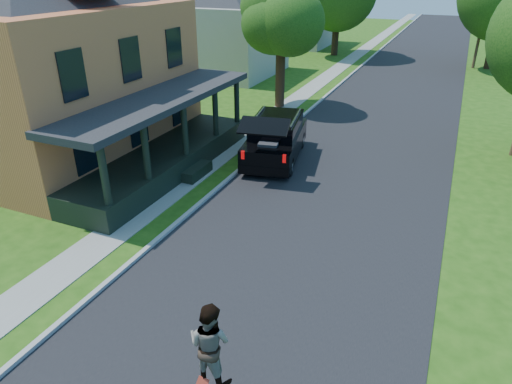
% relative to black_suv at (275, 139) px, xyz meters
% --- Properties ---
extents(ground, '(140.00, 140.00, 0.00)m').
position_rel_black_suv_xyz_m(ground, '(3.20, -9.00, -0.94)').
color(ground, '#214C0F').
rests_on(ground, ground).
extents(street, '(8.00, 120.00, 0.02)m').
position_rel_black_suv_xyz_m(street, '(3.20, 11.00, -0.94)').
color(street, black).
rests_on(street, ground).
extents(curb, '(0.15, 120.00, 0.12)m').
position_rel_black_suv_xyz_m(curb, '(-0.85, 11.00, -0.94)').
color(curb, '#9A9A95').
rests_on(curb, ground).
extents(sidewalk, '(1.30, 120.00, 0.03)m').
position_rel_black_suv_xyz_m(sidewalk, '(-2.40, 11.00, -0.94)').
color(sidewalk, gray).
rests_on(sidewalk, ground).
extents(front_walk, '(6.50, 1.20, 0.03)m').
position_rel_black_suv_xyz_m(front_walk, '(-6.30, -3.00, -0.94)').
color(front_walk, gray).
rests_on(front_walk, ground).
extents(main_house, '(15.56, 15.56, 10.10)m').
position_rel_black_suv_xyz_m(main_house, '(-9.60, -3.00, 3.98)').
color(main_house, '#E67B43').
rests_on(main_house, ground).
extents(neighbor_house_mid, '(12.78, 12.78, 8.30)m').
position_rel_black_suv_xyz_m(neighbor_house_mid, '(-10.30, 15.00, 3.25)').
color(neighbor_house_mid, beige).
rests_on(neighbor_house_mid, ground).
extents(neighbor_house_far, '(12.78, 12.78, 8.30)m').
position_rel_black_suv_xyz_m(neighbor_house_far, '(-10.30, 31.00, 3.25)').
color(neighbor_house_far, beige).
rests_on(neighbor_house_far, ground).
extents(black_suv, '(2.86, 5.53, 2.46)m').
position_rel_black_suv_xyz_m(black_suv, '(0.00, 0.00, 0.00)').
color(black_suv, black).
rests_on(black_suv, ground).
extents(skateboarder, '(0.87, 0.70, 1.71)m').
position_rel_black_suv_xyz_m(skateboarder, '(3.45, -12.00, 0.57)').
color(skateboarder, black).
rests_on(skateboarder, ground).
extents(tree_left_mid, '(5.21, 4.94, 7.87)m').
position_rel_black_suv_xyz_m(tree_left_mid, '(-2.84, 7.84, 4.40)').
color(tree_left_mid, black).
rests_on(tree_left_mid, ground).
extents(utility_pole_far, '(1.41, 0.38, 9.16)m').
position_rel_black_suv_xyz_m(utility_pole_far, '(7.70, 24.91, 3.77)').
color(utility_pole_far, '#4E3124').
rests_on(utility_pole_far, ground).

